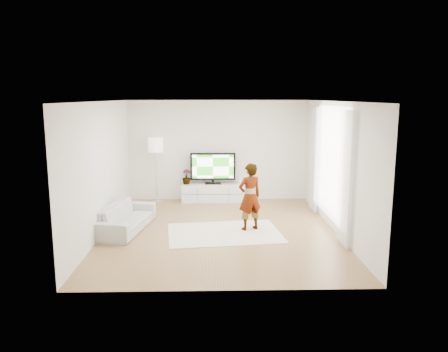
{
  "coord_description": "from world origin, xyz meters",
  "views": [
    {
      "loc": [
        -0.15,
        -9.19,
        2.9
      ],
      "look_at": [
        0.1,
        0.4,
        1.15
      ],
      "focal_mm": 35.0,
      "sensor_mm": 36.0,
      "label": 1
    }
  ],
  "objects_px": {
    "media_console": "(213,192)",
    "rug": "(224,233)",
    "player": "(250,197)",
    "television": "(213,167)",
    "floor_lamp": "(156,148)",
    "sofa": "(126,217)"
  },
  "relations": [
    {
      "from": "media_console",
      "to": "player",
      "type": "xyz_separation_m",
      "value": [
        0.8,
        -2.71,
        0.51
      ]
    },
    {
      "from": "television",
      "to": "player",
      "type": "height_order",
      "value": "player"
    },
    {
      "from": "player",
      "to": "floor_lamp",
      "type": "relative_size",
      "value": 0.82
    },
    {
      "from": "rug",
      "to": "player",
      "type": "distance_m",
      "value": 0.96
    },
    {
      "from": "television",
      "to": "floor_lamp",
      "type": "relative_size",
      "value": 0.7
    },
    {
      "from": "television",
      "to": "rug",
      "type": "xyz_separation_m",
      "value": [
        0.23,
        -2.97,
        -0.96
      ]
    },
    {
      "from": "television",
      "to": "player",
      "type": "relative_size",
      "value": 0.85
    },
    {
      "from": "television",
      "to": "player",
      "type": "xyz_separation_m",
      "value": [
        0.8,
        -2.74,
        -0.21
      ]
    },
    {
      "from": "rug",
      "to": "player",
      "type": "bearing_deg",
      "value": 22.04
    },
    {
      "from": "media_console",
      "to": "television",
      "type": "distance_m",
      "value": 0.72
    },
    {
      "from": "player",
      "to": "television",
      "type": "bearing_deg",
      "value": -97.62
    },
    {
      "from": "media_console",
      "to": "floor_lamp",
      "type": "relative_size",
      "value": 0.96
    },
    {
      "from": "media_console",
      "to": "floor_lamp",
      "type": "bearing_deg",
      "value": -176.19
    },
    {
      "from": "media_console",
      "to": "rug",
      "type": "height_order",
      "value": "media_console"
    },
    {
      "from": "rug",
      "to": "floor_lamp",
      "type": "relative_size",
      "value": 1.32
    },
    {
      "from": "television",
      "to": "floor_lamp",
      "type": "xyz_separation_m",
      "value": [
        -1.56,
        -0.13,
        0.56
      ]
    },
    {
      "from": "rug",
      "to": "floor_lamp",
      "type": "xyz_separation_m",
      "value": [
        -1.79,
        2.84,
        1.52
      ]
    },
    {
      "from": "media_console",
      "to": "sofa",
      "type": "distance_m",
      "value": 3.28
    },
    {
      "from": "television",
      "to": "sofa",
      "type": "xyz_separation_m",
      "value": [
        -1.92,
        -2.68,
        -0.67
      ]
    },
    {
      "from": "rug",
      "to": "sofa",
      "type": "distance_m",
      "value": 2.19
    },
    {
      "from": "player",
      "to": "rug",
      "type": "bearing_deg",
      "value": -1.81
    },
    {
      "from": "rug",
      "to": "player",
      "type": "height_order",
      "value": "player"
    }
  ]
}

